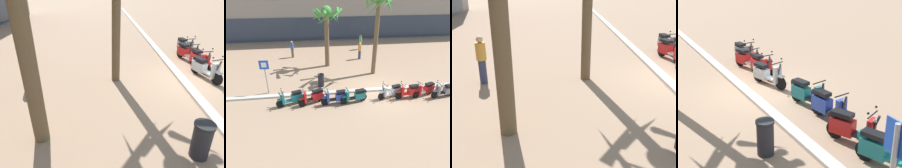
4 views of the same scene
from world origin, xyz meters
The scene contains 17 objects.
ground_plane centered at (0.00, 0.00, 0.00)m, with size 200.00×200.00×0.00m, color #93755B.
curb_strip centered at (0.00, 0.44, 0.06)m, with size 60.00×0.36×0.12m, color #ADA89E.
scooter_teal_mid_front centered at (-6.02, -0.63, 0.46)m, with size 1.71×0.83×1.17m.
scooter_red_lead_nearest centered at (-4.74, -0.66, 0.46)m, with size 1.64×0.88×1.17m.
scooter_blue_mid_centre centered at (-3.28, -0.92, 0.46)m, with size 1.76×0.58×1.04m.
scooter_teal_far_back centered at (-2.07, -0.90, 0.45)m, with size 1.77×0.67×1.04m.
scooter_silver_mid_rear centered at (0.45, -0.60, 0.44)m, with size 1.80×0.78×1.17m.
scooter_red_last_in_row centered at (1.54, -0.84, 0.47)m, with size 1.73×0.57×1.17m.
scooter_red_second_in_line centered at (2.76, -0.68, 0.45)m, with size 1.74×0.78×1.04m.
scooter_grey_tail_end centered at (3.95, -1.02, 0.46)m, with size 1.77×0.61×1.17m.
crossing_sign centered at (-7.79, 1.03, 1.50)m, with size 0.60×0.13×2.40m.
palm_tree_by_mall_entrance centered at (0.33, 3.32, 4.84)m, with size 2.71×2.87×6.38m.
palm_tree_far_corner centered at (-3.29, 5.51, 3.87)m, with size 2.77×2.66×5.19m.
pedestrian_strolling_near_curb centered at (-6.60, 8.29, 0.89)m, with size 0.34×0.34×1.69m.
pedestrian_by_palm_tree centered at (0.00, 6.93, 0.88)m, with size 0.34×0.34×1.68m.
pedestrian_window_shopping centered at (0.80, 10.02, 0.86)m, with size 0.42×0.43×1.63m.
litter_bin centered at (-4.12, 1.59, 0.48)m, with size 0.48×0.48×0.95m.
Camera 2 is at (-4.66, -11.53, 6.87)m, focal length 32.03 mm.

